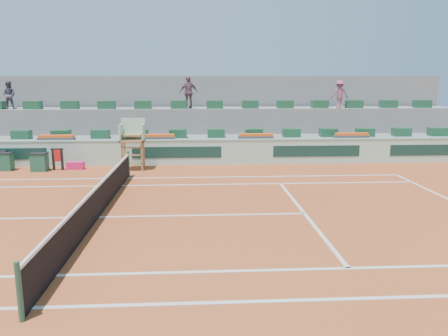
{
  "coord_description": "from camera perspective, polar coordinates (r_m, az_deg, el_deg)",
  "views": [
    {
      "loc": [
        3.11,
        -13.04,
        4.09
      ],
      "look_at": [
        4.0,
        2.5,
        1.0
      ],
      "focal_mm": 35.0,
      "sensor_mm": 36.0,
      "label": 1
    }
  ],
  "objects": [
    {
      "name": "ground",
      "position": [
        14.02,
        -16.04,
        -6.19
      ],
      "size": [
        90.0,
        90.0,
        0.0
      ],
      "primitive_type": "plane",
      "color": "#9E431E",
      "rests_on": "ground"
    },
    {
      "name": "seating_tier_lower",
      "position": [
        24.19,
        -10.64,
        2.75
      ],
      "size": [
        36.0,
        4.0,
        1.2
      ],
      "primitive_type": "cube",
      "color": "gray",
      "rests_on": "ground"
    },
    {
      "name": "seating_tier_upper",
      "position": [
        25.68,
        -10.25,
        4.82
      ],
      "size": [
        36.0,
        2.4,
        2.6
      ],
      "primitive_type": "cube",
      "color": "gray",
      "rests_on": "ground"
    },
    {
      "name": "stadium_back_wall",
      "position": [
        27.18,
        -9.92,
        7.08
      ],
      "size": [
        36.0,
        0.4,
        4.4
      ],
      "primitive_type": "cube",
      "color": "gray",
      "rests_on": "ground"
    },
    {
      "name": "player_bag",
      "position": [
        21.84,
        -18.82,
        0.3
      ],
      "size": [
        0.79,
        0.35,
        0.35
      ],
      "primitive_type": "cube",
      "color": "#E01D69",
      "rests_on": "ground"
    },
    {
      "name": "spectator_left",
      "position": [
        26.97,
        -26.29,
        8.55
      ],
      "size": [
        0.75,
        0.59,
        1.52
      ],
      "primitive_type": "imported",
      "rotation": [
        0.0,
        0.0,
        3.12
      ],
      "color": "#494855",
      "rests_on": "seating_tier_upper"
    },
    {
      "name": "spectator_mid",
      "position": [
        24.69,
        -4.62,
        9.82
      ],
      "size": [
        1.14,
        0.8,
        1.79
      ],
      "primitive_type": "imported",
      "rotation": [
        0.0,
        0.0,
        3.53
      ],
      "color": "#714B58",
      "rests_on": "seating_tier_upper"
    },
    {
      "name": "spectator_right",
      "position": [
        25.83,
        14.86,
        9.31
      ],
      "size": [
        1.03,
        0.6,
        1.58
      ],
      "primitive_type": "imported",
      "rotation": [
        0.0,
        0.0,
        3.13
      ],
      "color": "#93495D",
      "rests_on": "seating_tier_upper"
    },
    {
      "name": "court_lines",
      "position": [
        14.01,
        -16.04,
        -6.17
      ],
      "size": [
        23.89,
        11.09,
        0.01
      ],
      "color": "silver",
      "rests_on": "ground"
    },
    {
      "name": "tennis_net",
      "position": [
        13.87,
        -16.16,
        -4.12
      ],
      "size": [
        0.1,
        11.97,
        1.1
      ],
      "color": "black",
      "rests_on": "ground"
    },
    {
      "name": "advertising_hoarding",
      "position": [
        22.03,
        -11.3,
        1.99
      ],
      "size": [
        36.0,
        0.34,
        1.26
      ],
      "color": "#ACD8C2",
      "rests_on": "ground"
    },
    {
      "name": "umpire_chair",
      "position": [
        20.93,
        -11.83,
        4.0
      ],
      "size": [
        1.1,
        0.9,
        2.4
      ],
      "color": "olive",
      "rests_on": "ground"
    },
    {
      "name": "seat_row_lower",
      "position": [
        23.2,
        -10.99,
        4.42
      ],
      "size": [
        32.9,
        0.6,
        0.44
      ],
      "color": "#194D2E",
      "rests_on": "seating_tier_lower"
    },
    {
      "name": "seat_row_upper",
      "position": [
        24.97,
        -10.54,
        8.13
      ],
      "size": [
        32.9,
        0.6,
        0.44
      ],
      "color": "#194D2E",
      "rests_on": "seating_tier_upper"
    },
    {
      "name": "flower_planters",
      "position": [
        22.68,
        -15.01,
        3.87
      ],
      "size": [
        26.8,
        0.36,
        0.28
      ],
      "color": "#4B4B4B",
      "rests_on": "seating_tier_lower"
    },
    {
      "name": "drink_cooler_a",
      "position": [
        21.99,
        -22.96,
        0.73
      ],
      "size": [
        0.72,
        0.63,
        0.84
      ],
      "color": "#1A503A",
      "rests_on": "ground"
    },
    {
      "name": "drink_cooler_b",
      "position": [
        22.78,
        -26.66,
        0.77
      ],
      "size": [
        0.65,
        0.56,
        0.84
      ],
      "color": "#1A503A",
      "rests_on": "ground"
    },
    {
      "name": "towel_rack",
      "position": [
        21.85,
        -20.92,
        1.31
      ],
      "size": [
        0.58,
        0.1,
        1.03
      ],
      "color": "black",
      "rests_on": "ground"
    }
  ]
}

